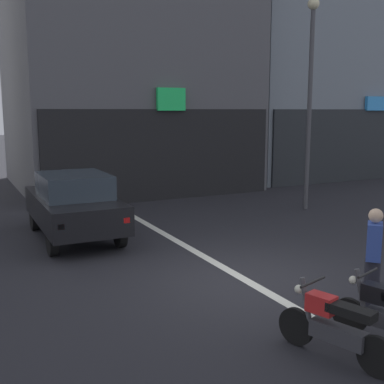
{
  "coord_description": "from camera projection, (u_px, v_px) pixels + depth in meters",
  "views": [
    {
      "loc": [
        -4.81,
        -7.34,
        3.16
      ],
      "look_at": [
        -0.14,
        2.0,
        1.4
      ],
      "focal_mm": 45.41,
      "sensor_mm": 36.0,
      "label": 1
    }
  ],
  "objects": [
    {
      "name": "ground_plane",
      "position": [
        246.0,
        281.0,
        9.12
      ],
      "size": [
        120.0,
        120.0,
        0.0
      ],
      "primitive_type": "plane",
      "color": "#232328"
    },
    {
      "name": "lane_centre_line",
      "position": [
        136.0,
        218.0,
        14.41
      ],
      "size": [
        0.2,
        18.0,
        0.01
      ],
      "primitive_type": "cube",
      "color": "silver",
      "rests_on": "ground"
    },
    {
      "name": "building_far_right",
      "position": [
        306.0,
        35.0,
        24.29
      ],
      "size": [
        9.5,
        7.65,
        13.8
      ],
      "color": "gray",
      "rests_on": "ground"
    },
    {
      "name": "car_black_crossing_near",
      "position": [
        74.0,
        203.0,
        12.0
      ],
      "size": [
        1.8,
        4.12,
        1.64
      ],
      "color": "black",
      "rests_on": "ground"
    },
    {
      "name": "street_lamp",
      "position": [
        310.0,
        83.0,
        15.09
      ],
      "size": [
        0.36,
        0.36,
        6.53
      ],
      "color": "#47474C",
      "rests_on": "ground"
    },
    {
      "name": "motorcycle_red_row_leftmost",
      "position": [
        334.0,
        326.0,
        6.16
      ],
      "size": [
        0.65,
        1.61,
        0.98
      ],
      "color": "black",
      "rests_on": "ground"
    },
    {
      "name": "person_by_motorcycles",
      "position": [
        373.0,
        260.0,
        7.59
      ],
      "size": [
        0.41,
        0.41,
        1.67
      ],
      "color": "#23232D",
      "rests_on": "ground"
    }
  ]
}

